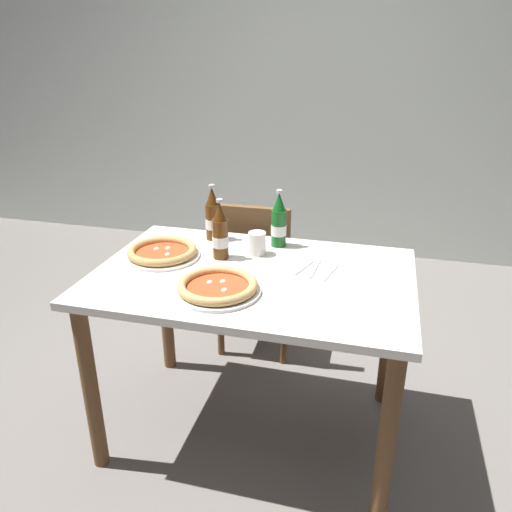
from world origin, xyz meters
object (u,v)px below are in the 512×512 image
object	(u,v)px
chair_behind_table	(256,269)
pizza_marinara_far	(162,252)
beer_bottle_center	(220,234)
napkin_with_cutlery	(310,268)
paper_cup	(257,243)
beer_bottle_left	(213,217)
pizza_margherita_near	(218,287)
dining_table_main	(253,300)
beer_bottle_right	(279,223)

from	to	relation	value
chair_behind_table	pizza_marinara_far	size ratio (longest dim) A/B	2.79
beer_bottle_center	napkin_with_cutlery	size ratio (longest dim) A/B	1.15
paper_cup	beer_bottle_left	bearing A→B (deg)	152.48
paper_cup	beer_bottle_center	bearing A→B (deg)	-151.11
chair_behind_table	pizza_margherita_near	size ratio (longest dim) A/B	2.78
dining_table_main	beer_bottle_left	xyz separation A→B (m)	(-0.26, 0.31, 0.22)
dining_table_main	beer_bottle_right	world-z (taller)	beer_bottle_right
pizza_margherita_near	paper_cup	bearing A→B (deg)	82.66
beer_bottle_left	napkin_with_cutlery	distance (m)	0.52
pizza_margherita_near	beer_bottle_right	bearing A→B (deg)	76.85
chair_behind_table	pizza_marinara_far	distance (m)	0.67
pizza_margherita_near	beer_bottle_left	size ratio (longest dim) A/B	1.24
pizza_marinara_far	beer_bottle_center	xyz separation A→B (m)	(0.23, 0.06, 0.08)
napkin_with_cutlery	paper_cup	world-z (taller)	paper_cup
dining_table_main	chair_behind_table	world-z (taller)	chair_behind_table
chair_behind_table	paper_cup	distance (m)	0.54
napkin_with_cutlery	beer_bottle_center	bearing A→B (deg)	177.51
beer_bottle_left	beer_bottle_right	xyz separation A→B (m)	(0.30, -0.01, 0.00)
dining_table_main	paper_cup	size ratio (longest dim) A/B	12.63
dining_table_main	pizza_marinara_far	size ratio (longest dim) A/B	3.94
beer_bottle_left	beer_bottle_right	size ratio (longest dim) A/B	1.00
beer_bottle_center	beer_bottle_right	world-z (taller)	same
dining_table_main	paper_cup	xyz separation A→B (m)	(-0.03, 0.19, 0.16)
beer_bottle_center	paper_cup	xyz separation A→B (m)	(0.13, 0.07, -0.06)
dining_table_main	beer_bottle_right	xyz separation A→B (m)	(0.03, 0.30, 0.22)
pizza_margherita_near	beer_bottle_center	xyz separation A→B (m)	(-0.09, 0.30, 0.08)
dining_table_main	beer_bottle_center	world-z (taller)	beer_bottle_center
chair_behind_table	napkin_with_cutlery	distance (m)	0.68
beer_bottle_left	chair_behind_table	bearing A→B (deg)	68.73
pizza_margherita_near	paper_cup	xyz separation A→B (m)	(0.05, 0.37, 0.03)
beer_bottle_center	beer_bottle_right	size ratio (longest dim) A/B	1.00
pizza_margherita_near	napkin_with_cutlery	size ratio (longest dim) A/B	1.42
paper_cup	pizza_marinara_far	bearing A→B (deg)	-160.59
beer_bottle_right	beer_bottle_center	bearing A→B (deg)	-136.59
beer_bottle_center	pizza_margherita_near	bearing A→B (deg)	-73.87
beer_bottle_right	paper_cup	distance (m)	0.14
chair_behind_table	pizza_margherita_near	world-z (taller)	chair_behind_table
dining_table_main	pizza_margherita_near	xyz separation A→B (m)	(-0.08, -0.18, 0.14)
napkin_with_cutlery	chair_behind_table	bearing A→B (deg)	124.30
beer_bottle_center	paper_cup	distance (m)	0.16
beer_bottle_center	chair_behind_table	bearing A→B (deg)	87.89
chair_behind_table	beer_bottle_center	size ratio (longest dim) A/B	3.44
beer_bottle_right	paper_cup	bearing A→B (deg)	-119.77
beer_bottle_left	pizza_marinara_far	bearing A→B (deg)	-117.99
chair_behind_table	beer_bottle_right	xyz separation A→B (m)	(0.18, -0.31, 0.37)
dining_table_main	pizza_margherita_near	size ratio (longest dim) A/B	3.92
beer_bottle_center	paper_cup	bearing A→B (deg)	28.89
beer_bottle_right	pizza_marinara_far	bearing A→B (deg)	-150.58
pizza_marinara_far	paper_cup	bearing A→B (deg)	19.41
chair_behind_table	paper_cup	xyz separation A→B (m)	(0.11, -0.42, 0.32)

